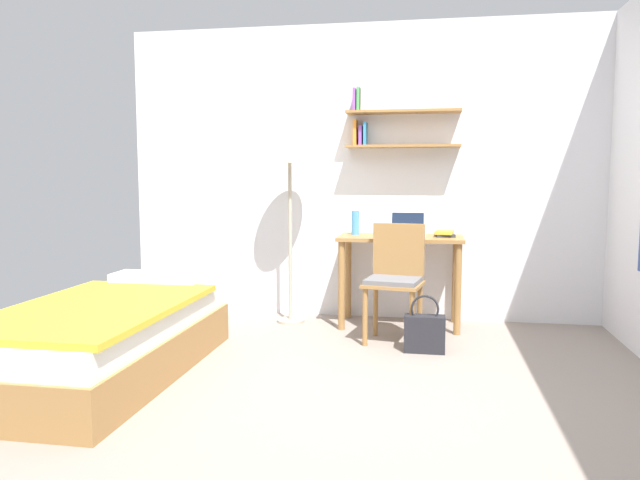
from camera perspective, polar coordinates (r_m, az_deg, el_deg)
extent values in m
plane|color=gray|center=(3.66, 1.38, -14.25)|extent=(5.28, 5.28, 0.00)
cube|color=white|center=(5.44, 4.66, 6.33)|extent=(4.40, 0.05, 2.60)
cube|color=#9E703D|center=(5.30, 7.80, 8.75)|extent=(0.97, 0.22, 0.02)
cube|color=orange|center=(5.36, 3.35, 10.05)|extent=(0.03, 0.14, 0.22)
cube|color=purple|center=(5.36, 3.87, 9.77)|extent=(0.03, 0.13, 0.17)
cube|color=#3384C6|center=(5.35, 4.29, 9.92)|extent=(0.02, 0.16, 0.20)
cube|color=#9E703D|center=(5.32, 7.84, 11.88)|extent=(0.97, 0.22, 0.02)
cube|color=purple|center=(5.38, 3.31, 13.01)|extent=(0.02, 0.17, 0.19)
cube|color=#4CA856|center=(5.39, 3.68, 13.05)|extent=(0.03, 0.14, 0.20)
cube|color=silver|center=(5.39, 4.06, 13.25)|extent=(0.02, 0.15, 0.24)
cube|color=#9E703D|center=(4.16, -19.43, -10.06)|extent=(0.96, 1.97, 0.28)
cube|color=silver|center=(4.11, -19.54, -7.11)|extent=(0.92, 1.91, 0.16)
cube|color=gold|center=(3.99, -20.43, -6.06)|extent=(0.98, 1.61, 0.04)
cube|color=white|center=(4.75, -15.02, -3.62)|extent=(0.67, 0.28, 0.10)
cube|color=#9E703D|center=(5.13, 7.59, 0.19)|extent=(1.03, 0.52, 0.03)
cylinder|color=#9E703D|center=(5.01, 2.04, -4.32)|extent=(0.06, 0.06, 0.74)
cylinder|color=#9E703D|center=(4.97, 12.84, -4.56)|extent=(0.06, 0.06, 0.74)
cylinder|color=#9E703D|center=(5.43, 2.67, -3.53)|extent=(0.06, 0.06, 0.74)
cylinder|color=#9E703D|center=(5.39, 12.63, -3.74)|extent=(0.06, 0.06, 0.74)
cube|color=#9E703D|center=(4.63, 6.91, -4.17)|extent=(0.48, 0.45, 0.03)
cube|color=slate|center=(4.63, 6.92, -3.81)|extent=(0.44, 0.41, 0.04)
cube|color=#9E703D|center=(4.76, 7.41, -0.87)|extent=(0.40, 0.10, 0.40)
cylinder|color=#9E703D|center=(4.58, 4.26, -7.24)|extent=(0.04, 0.04, 0.44)
cylinder|color=#9E703D|center=(4.50, 8.64, -7.53)|extent=(0.04, 0.04, 0.44)
cylinder|color=#9E703D|center=(4.87, 5.25, -6.45)|extent=(0.04, 0.04, 0.44)
cylinder|color=#9E703D|center=(4.79, 9.37, -6.70)|extent=(0.04, 0.04, 0.44)
cylinder|color=#B2A893|center=(5.35, -2.79, -7.58)|extent=(0.24, 0.24, 0.02)
cylinder|color=#B2A893|center=(5.23, -2.82, -0.19)|extent=(0.03, 0.03, 1.36)
cone|color=silver|center=(5.20, -2.87, 8.49)|extent=(0.41, 0.41, 0.22)
cube|color=#B7BABF|center=(5.10, 8.22, 0.39)|extent=(0.30, 0.23, 0.01)
cube|color=#B7BABF|center=(5.16, 8.26, 1.63)|extent=(0.30, 0.11, 0.20)
cube|color=black|center=(5.15, 8.26, 1.60)|extent=(0.27, 0.09, 0.17)
cylinder|color=#4C99DB|center=(5.21, 3.35, 1.64)|extent=(0.07, 0.07, 0.21)
cube|color=#333338|center=(5.15, 11.66, 0.45)|extent=(0.17, 0.20, 0.02)
cube|color=gold|center=(5.15, 11.63, 0.71)|extent=(0.17, 0.22, 0.02)
cube|color=#232328|center=(4.49, 9.81, -8.70)|extent=(0.29, 0.13, 0.27)
torus|color=#232328|center=(4.45, 9.86, -6.41)|extent=(0.20, 0.02, 0.20)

